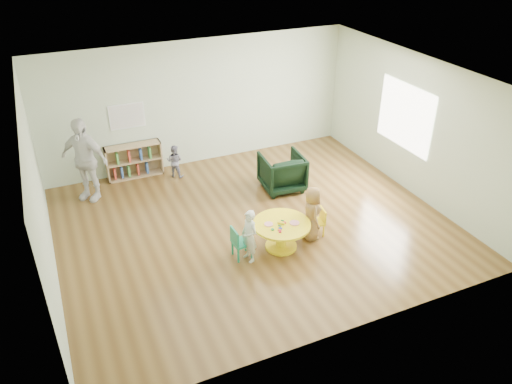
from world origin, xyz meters
The scene contains 11 objects.
room centered at (0.01, 0.00, 1.89)m, with size 7.10×7.00×2.80m.
activity_table centered at (0.15, -0.85, 0.34)m, with size 1.00×1.00×0.54m.
kid_chair_left centered at (-0.61, -0.82, 0.31)m, with size 0.32×0.32×0.58m.
kid_chair_right centered at (0.95, -0.75, 0.27)m, with size 0.31×0.31×0.51m.
bookshelf centered at (-1.61, 2.86, 0.37)m, with size 1.20×0.30×0.75m.
alphabet_poster centered at (-1.60, 2.98, 1.35)m, with size 0.74×0.01×0.54m.
armchair centered at (1.10, 1.02, 0.39)m, with size 0.83×0.85×0.78m, color black.
child_left centered at (-0.49, -0.95, 0.47)m, with size 0.35×0.23×0.95m, color silver.
child_right centered at (0.77, -0.80, 0.51)m, with size 0.50×0.32×1.02m, color gold.
toddler centered at (-0.80, 2.46, 0.37)m, with size 0.36×0.28×0.74m, color #1B1A42.
adult_caretaker centered at (-2.64, 2.27, 0.86)m, with size 1.01×0.42×1.72m, color silver.
Camera 1 is at (-3.13, -7.16, 5.20)m, focal length 35.00 mm.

